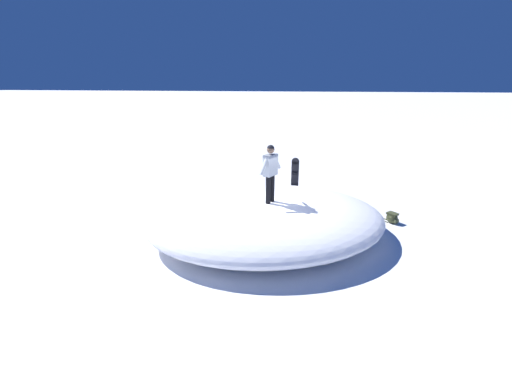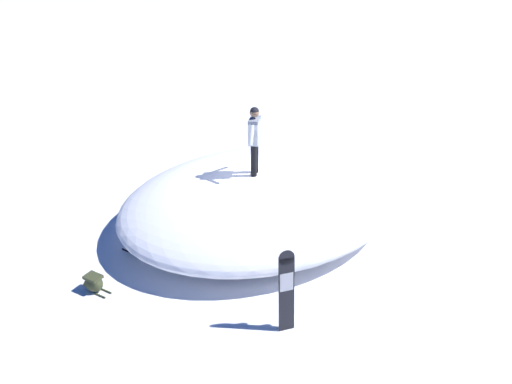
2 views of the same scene
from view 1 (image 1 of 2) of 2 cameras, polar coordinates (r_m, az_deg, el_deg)
name	(u,v)px [view 1 (image 1 of 2)]	position (r m, az deg, el deg)	size (l,w,h in m)	color
ground	(274,239)	(10.37, 2.92, -7.72)	(240.00, 240.00, 0.00)	white
snow_mound	(266,218)	(10.25, 1.68, -4.35)	(7.00, 5.55, 1.19)	white
snowboarder_standing	(270,169)	(9.52, 2.39, 3.83)	(0.53, 0.92, 1.64)	black
snowboard_primary_upright	(295,177)	(13.61, 6.45, 2.43)	(0.29, 0.17, 1.64)	black
backpack_near	(370,231)	(11.00, 18.35, -6.08)	(0.47, 0.50, 0.35)	black
backpack_far	(392,218)	(12.20, 21.61, -3.99)	(0.56, 0.57, 0.36)	#383D23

